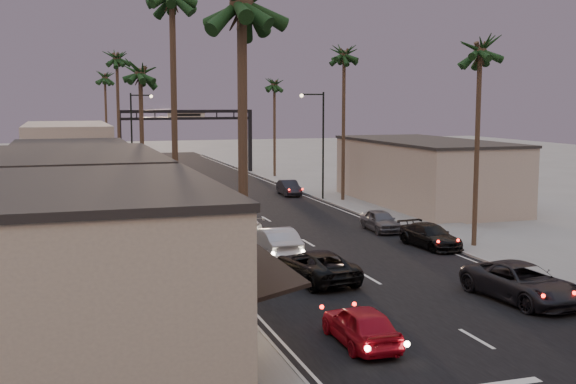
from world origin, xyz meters
TOP-DOWN VIEW (x-y plane):
  - ground at (0.00, 40.00)m, footprint 200.00×200.00m
  - road at (0.00, 45.00)m, footprint 14.00×120.00m
  - sidewalk_left at (-9.50, 52.00)m, footprint 5.00×92.00m
  - sidewalk_right at (9.50, 52.00)m, footprint 5.00×92.00m
  - storefront_near at (-13.00, 12.00)m, footprint 8.00×12.00m
  - storefront_mid at (-13.00, 26.00)m, footprint 8.00×14.00m
  - storefront_far at (-13.00, 42.00)m, footprint 8.00×16.00m
  - storefront_dist at (-13.00, 65.00)m, footprint 8.00×20.00m
  - building_right at (14.00, 40.00)m, footprint 8.00×18.00m
  - arch at (0.00, 70.00)m, footprint 15.20×0.40m
  - streetlight_right at (6.92, 45.00)m, footprint 2.13×0.30m
  - streetlight_left at (-6.92, 58.00)m, footprint 2.13×0.30m
  - palm_lc at (-8.60, 36.00)m, footprint 3.20×3.20m
  - palm_ld at (-8.60, 55.00)m, footprint 3.20×3.20m
  - palm_ra at (8.60, 24.00)m, footprint 3.20×3.20m
  - palm_rb at (8.60, 44.00)m, footprint 3.20×3.20m
  - palm_rc at (8.60, 64.00)m, footprint 3.20×3.20m
  - palm_far at (-8.30, 78.00)m, footprint 3.20×3.20m
  - oncoming_red at (-4.09, 10.69)m, footprint 1.70×4.13m
  - oncoming_pickup at (-2.62, 19.41)m, footprint 3.10×5.53m
  - oncoming_silver at (-2.96, 24.91)m, footprint 1.80×4.95m
  - oncoming_white at (-3.37, 31.72)m, footprint 2.51×5.19m
  - oncoming_dgrey at (-3.91, 44.31)m, footprint 1.75×4.17m
  - curbside_near at (4.45, 13.70)m, footprint 3.20×5.86m
  - curbside_black at (6.20, 24.70)m, footprint 2.34×4.74m
  - curbside_grey at (5.69, 30.27)m, footprint 1.77×4.04m
  - curbside_far at (5.44, 48.89)m, footprint 1.60×4.08m

SIDE VIEW (x-z plane):
  - ground at x=0.00m, z-range 0.00..0.00m
  - road at x=0.00m, z-range -0.01..0.01m
  - sidewalk_left at x=-9.50m, z-range 0.00..0.12m
  - sidewalk_right at x=9.50m, z-range 0.00..0.12m
  - curbside_far at x=5.44m, z-range 0.00..1.32m
  - curbside_black at x=6.20m, z-range 0.00..1.32m
  - curbside_grey at x=5.69m, z-range 0.00..1.35m
  - oncoming_red at x=-4.09m, z-range 0.00..1.40m
  - oncoming_dgrey at x=-3.91m, z-range 0.00..1.41m
  - oncoming_white at x=-3.37m, z-range 0.00..1.46m
  - oncoming_pickup at x=-2.62m, z-range 0.00..1.46m
  - curbside_near at x=4.45m, z-range 0.00..1.56m
  - oncoming_silver at x=-2.96m, z-range 0.00..1.62m
  - storefront_far at x=-13.00m, z-range 0.00..5.00m
  - building_right at x=14.00m, z-range 0.00..5.00m
  - storefront_near at x=-13.00m, z-range 0.00..5.50m
  - storefront_mid at x=-13.00m, z-range 0.00..5.50m
  - storefront_dist at x=-13.00m, z-range 0.00..6.00m
  - streetlight_right at x=6.92m, z-range 0.83..9.83m
  - streetlight_left at x=-6.92m, z-range 0.83..9.83m
  - arch at x=0.00m, z-range 1.90..9.17m
  - palm_lc at x=-8.60m, z-range 4.37..16.57m
  - palm_rc at x=8.60m, z-range 4.37..16.57m
  - palm_ra at x=8.60m, z-range 4.84..18.04m
  - palm_far at x=-8.30m, z-range 4.84..18.04m
  - palm_ld at x=-8.60m, z-range 5.32..19.52m
  - palm_rb at x=8.60m, z-range 5.32..19.52m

